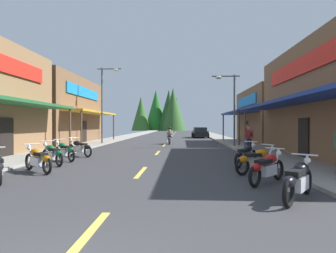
% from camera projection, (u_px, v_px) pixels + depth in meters
% --- Properties ---
extents(ground, '(10.31, 92.89, 0.10)m').
position_uv_depth(ground, '(170.00, 139.00, 33.52)').
color(ground, '#38383A').
extents(sidewalk_left, '(2.55, 92.89, 0.12)m').
position_uv_depth(sidewalk_left, '(119.00, 138.00, 33.85)').
color(sidewalk_left, '#9E9991').
rests_on(sidewalk_left, ground).
extents(sidewalk_right, '(2.55, 92.89, 0.12)m').
position_uv_depth(sidewalk_right, '(221.00, 138.00, 33.19)').
color(sidewalk_right, gray).
rests_on(sidewalk_right, ground).
extents(centerline_dashes, '(0.16, 70.18, 0.01)m').
position_uv_depth(centerline_dashes, '(171.00, 137.00, 38.11)').
color(centerline_dashes, '#E0C64C').
rests_on(centerline_dashes, ground).
extents(storefront_left_far, '(10.07, 11.11, 6.14)m').
position_uv_depth(storefront_left_far, '(41.00, 111.00, 25.30)').
color(storefront_left_far, brown).
rests_on(storefront_left_far, ground).
extents(storefront_right_far, '(8.00, 9.58, 5.12)m').
position_uv_depth(storefront_right_far, '(280.00, 116.00, 25.31)').
color(storefront_right_far, brown).
rests_on(storefront_right_far, ground).
extents(streetlamp_left, '(2.13, 0.30, 6.78)m').
position_uv_depth(streetlamp_left, '(105.00, 95.00, 23.61)').
color(streetlamp_left, '#474C51').
rests_on(streetlamp_left, ground).
extents(streetlamp_right, '(2.13, 0.30, 5.61)m').
position_uv_depth(streetlamp_right, '(230.00, 99.00, 20.61)').
color(streetlamp_right, '#474C51').
rests_on(streetlamp_right, ground).
extents(motorcycle_parked_right_0, '(1.39, 1.75, 1.04)m').
position_uv_depth(motorcycle_parked_right_0, '(298.00, 179.00, 6.19)').
color(motorcycle_parked_right_0, black).
rests_on(motorcycle_parked_right_0, ground).
extents(motorcycle_parked_right_1, '(1.54, 1.63, 1.04)m').
position_uv_depth(motorcycle_parked_right_1, '(267.00, 167.00, 7.98)').
color(motorcycle_parked_right_1, black).
rests_on(motorcycle_parked_right_1, ground).
extents(motorcycle_parked_right_2, '(1.87, 1.21, 1.04)m').
position_uv_depth(motorcycle_parked_right_2, '(257.00, 160.00, 9.60)').
color(motorcycle_parked_right_2, black).
rests_on(motorcycle_parked_right_2, ground).
extents(motorcycle_parked_right_3, '(1.36, 1.78, 1.04)m').
position_uv_depth(motorcycle_parked_right_3, '(246.00, 155.00, 11.30)').
color(motorcycle_parked_right_3, black).
rests_on(motorcycle_parked_right_3, ground).
extents(motorcycle_parked_left_1, '(1.75, 1.39, 1.04)m').
position_uv_depth(motorcycle_parked_left_1, '(38.00, 159.00, 9.87)').
color(motorcycle_parked_left_1, black).
rests_on(motorcycle_parked_left_1, ground).
extents(motorcycle_parked_left_2, '(1.66, 1.50, 1.04)m').
position_uv_depth(motorcycle_parked_left_2, '(52.00, 154.00, 11.65)').
color(motorcycle_parked_left_2, black).
rests_on(motorcycle_parked_left_2, ground).
extents(motorcycle_parked_left_3, '(1.68, 1.48, 1.04)m').
position_uv_depth(motorcycle_parked_left_3, '(64.00, 151.00, 13.04)').
color(motorcycle_parked_left_3, black).
rests_on(motorcycle_parked_left_3, ground).
extents(motorcycle_parked_left_4, '(1.85, 1.25, 1.04)m').
position_uv_depth(motorcycle_parked_left_4, '(80.00, 148.00, 14.79)').
color(motorcycle_parked_left_4, black).
rests_on(motorcycle_parked_left_4, ground).
extents(rider_cruising_lead, '(0.60, 2.14, 1.57)m').
position_uv_depth(rider_cruising_lead, '(170.00, 137.00, 24.00)').
color(rider_cruising_lead, black).
rests_on(rider_cruising_lead, ground).
extents(pedestrian_browsing, '(0.32, 0.56, 1.77)m').
position_uv_depth(pedestrian_browsing, '(247.00, 135.00, 18.43)').
color(pedestrian_browsing, '#333F8C').
rests_on(pedestrian_browsing, ground).
extents(pedestrian_waiting, '(0.56, 0.32, 1.62)m').
position_uv_depth(pedestrian_waiting, '(249.00, 137.00, 17.89)').
color(pedestrian_waiting, black).
rests_on(pedestrian_waiting, ground).
extents(parked_car_curbside, '(2.17, 4.35, 1.40)m').
position_uv_depth(parked_car_curbside, '(200.00, 133.00, 35.93)').
color(parked_car_curbside, black).
rests_on(parked_car_curbside, ground).
extents(treeline_backdrop, '(15.89, 13.04, 12.49)m').
position_uv_depth(treeline_backdrop, '(163.00, 111.00, 80.55)').
color(treeline_backdrop, '#2D5523').
rests_on(treeline_backdrop, ground).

